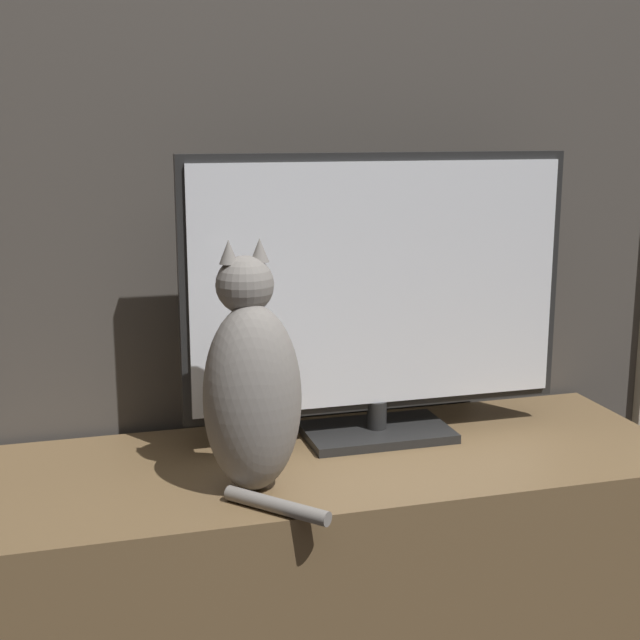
# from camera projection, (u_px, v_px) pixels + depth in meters

# --- Properties ---
(wall_back) EXTENTS (4.80, 0.05, 2.60)m
(wall_back) POSITION_uv_depth(u_px,v_px,m) (290.00, 74.00, 2.01)
(wall_back) COLOR #47423D
(wall_back) RESTS_ON ground_plane
(tv_stand) EXTENTS (1.52, 0.54, 0.50)m
(tv_stand) POSITION_uv_depth(u_px,v_px,m) (328.00, 566.00, 1.94)
(tv_stand) COLOR brown
(tv_stand) RESTS_ON ground_plane
(tv) EXTENTS (0.87, 0.20, 0.63)m
(tv) POSITION_uv_depth(u_px,v_px,m) (378.00, 296.00, 1.95)
(tv) COLOR black
(tv) RESTS_ON tv_stand
(cat) EXTENTS (0.21, 0.31, 0.48)m
(cat) POSITION_uv_depth(u_px,v_px,m) (251.00, 388.00, 1.69)
(cat) COLOR gray
(cat) RESTS_ON tv_stand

